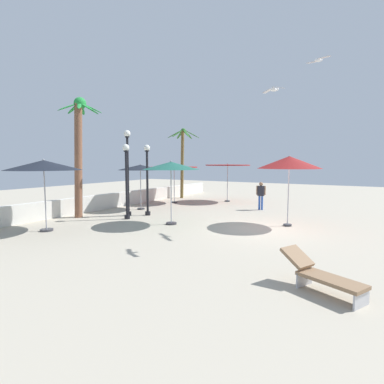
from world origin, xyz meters
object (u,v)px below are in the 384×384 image
(patio_umbrella_2, at_px, (174,168))
(patio_umbrella_4, at_px, (140,168))
(palm_tree_1, at_px, (183,154))
(lamp_post_3, at_px, (128,166))
(lamp_post_1, at_px, (126,175))
(patio_umbrella_3, at_px, (44,166))
(lamp_post_2, at_px, (147,175))
(seagull_1, at_px, (274,89))
(patio_umbrella_1, at_px, (171,166))
(seagull_0, at_px, (318,60))
(lounge_chair_0, at_px, (321,274))
(guest_0, at_px, (261,193))
(patio_umbrella_0, at_px, (228,166))
(palm_tree_2, at_px, (79,145))
(patio_umbrella_5, at_px, (289,163))

(patio_umbrella_2, distance_m, patio_umbrella_4, 3.53)
(palm_tree_1, height_order, lamp_post_3, palm_tree_1)
(patio_umbrella_2, relative_size, lamp_post_1, 0.86)
(patio_umbrella_2, height_order, patio_umbrella_4, patio_umbrella_4)
(patio_umbrella_3, relative_size, lamp_post_2, 0.80)
(lamp_post_1, bearing_deg, patio_umbrella_2, 12.74)
(patio_umbrella_3, relative_size, seagull_1, 3.40)
(patio_umbrella_1, distance_m, seagull_0, 7.42)
(lounge_chair_0, bearing_deg, seagull_0, 11.35)
(patio_umbrella_2, bearing_deg, guest_0, -90.42)
(patio_umbrella_0, xyz_separation_m, seagull_1, (-9.89, -6.08, 2.68))
(patio_umbrella_3, xyz_separation_m, palm_tree_2, (2.98, 1.47, 1.00))
(patio_umbrella_5, relative_size, guest_0, 1.89)
(palm_tree_1, relative_size, lamp_post_1, 1.47)
(patio_umbrella_0, relative_size, seagull_1, 3.57)
(palm_tree_1, height_order, lounge_chair_0, palm_tree_1)
(seagull_0, bearing_deg, patio_umbrella_5, 77.20)
(patio_umbrella_2, distance_m, palm_tree_1, 3.13)
(lamp_post_1, xyz_separation_m, lounge_chair_0, (-4.43, -9.68, -1.78))
(lounge_chair_0, bearing_deg, patio_umbrella_2, 45.97)
(patio_umbrella_4, relative_size, lounge_chair_0, 1.41)
(guest_0, bearing_deg, patio_umbrella_1, 161.18)
(lamp_post_3, xyz_separation_m, lounge_chair_0, (-5.22, -10.30, -2.24))
(guest_0, bearing_deg, lamp_post_3, 135.40)
(patio_umbrella_2, bearing_deg, patio_umbrella_4, 179.73)
(patio_umbrella_3, xyz_separation_m, seagull_1, (2.61, -8.55, 2.52))
(patio_umbrella_1, height_order, patio_umbrella_2, patio_umbrella_1)
(palm_tree_1, bearing_deg, patio_umbrella_0, -94.53)
(patio_umbrella_1, relative_size, seagull_0, 2.70)
(patio_umbrella_4, xyz_separation_m, palm_tree_2, (-3.54, 1.02, 1.20))
(patio_umbrella_5, relative_size, lamp_post_1, 0.84)
(patio_umbrella_3, height_order, palm_tree_1, palm_tree_1)
(palm_tree_1, xyz_separation_m, lamp_post_2, (-7.69, -2.69, -1.29))
(palm_tree_2, bearing_deg, patio_umbrella_2, -8.32)
(palm_tree_1, height_order, lamp_post_1, palm_tree_1)
(lamp_post_1, xyz_separation_m, seagull_0, (2.11, -8.37, 4.70))
(patio_umbrella_2, relative_size, palm_tree_1, 0.59)
(palm_tree_1, bearing_deg, patio_umbrella_5, -124.44)
(lounge_chair_0, relative_size, guest_0, 1.16)
(lamp_post_3, relative_size, guest_0, 2.71)
(patio_umbrella_1, xyz_separation_m, patio_umbrella_3, (-3.77, 3.63, 0.05))
(patio_umbrella_1, bearing_deg, lamp_post_3, 76.86)
(guest_0, bearing_deg, patio_umbrella_0, 52.81)
(patio_umbrella_2, xyz_separation_m, patio_umbrella_4, (-3.53, 0.02, 0.09))
(patio_umbrella_1, height_order, patio_umbrella_4, patio_umbrella_1)
(seagull_1, bearing_deg, guest_0, 20.70)
(patio_umbrella_5, height_order, palm_tree_1, palm_tree_1)
(lamp_post_2, height_order, seagull_0, seagull_0)
(patio_umbrella_0, height_order, lamp_post_1, lamp_post_1)
(patio_umbrella_2, xyz_separation_m, lamp_post_1, (-6.31, -1.43, -0.22))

